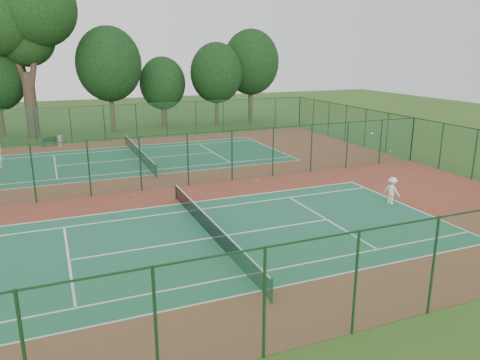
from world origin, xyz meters
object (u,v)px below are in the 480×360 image
Objects in this scene: trash_bin at (60,141)px; big_tree at (22,19)px; player_far at (0,156)px; player_near at (392,191)px; bench at (49,141)px.

big_tree is (-2.14, 6.32, 10.92)m from trash_bin.
big_tree reaches higher than trash_bin.
player_near is at bearing 65.28° from player_far.
player_far is 8.30m from bench.
trash_bin is 0.68× the size of bench.
big_tree is (-1.22, 5.78, 10.97)m from bench.
big_tree reaches higher than player_far.
player_near is 30.36m from trash_bin.
big_tree is (-19.12, 31.49, 10.60)m from player_near.
trash_bin is 12.80m from big_tree.
player_far is at bearing -122.98° from trash_bin.
player_far reaches higher than player_near.
bench is at bearing 149.80° from trash_bin.
player_near reaches higher than trash_bin.
trash_bin is at bearing 162.62° from player_far.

